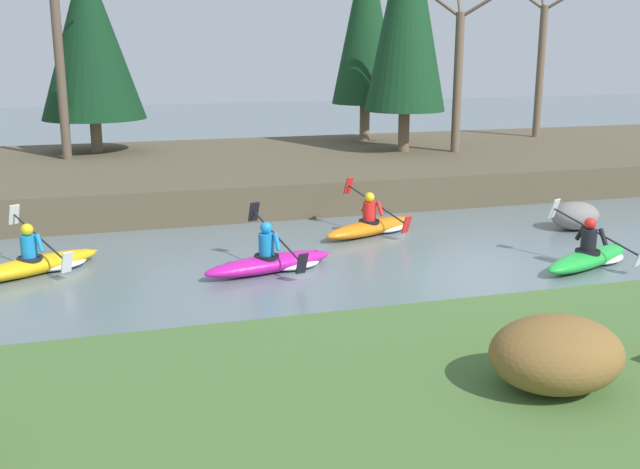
{
  "coord_description": "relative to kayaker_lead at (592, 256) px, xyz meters",
  "views": [
    {
      "loc": [
        -6.45,
        -12.31,
        4.26
      ],
      "look_at": [
        -2.29,
        1.74,
        0.55
      ],
      "focal_mm": 42.0,
      "sensor_mm": 36.0,
      "label": 1
    }
  ],
  "objects": [
    {
      "name": "bare_tree_mid_downstream",
      "position": [
        1.9,
        9.93,
        3.44
      ],
      "size": [
        3.22,
        3.18,
        5.81
      ],
      "color": "brown",
      "rests_on": "riverbank_far"
    },
    {
      "name": "ground_plane",
      "position": [
        -2.79,
        0.14,
        -0.2
      ],
      "size": [
        90.0,
        90.0,
        0.0
      ],
      "primitive_type": "plane",
      "color": "slate"
    },
    {
      "name": "bare_tree_mid_upstream",
      "position": [
        -10.16,
        11.85,
        4.15
      ],
      "size": [
        4.02,
        3.97,
        7.33
      ],
      "color": "brown",
      "rests_on": "riverbank_far"
    },
    {
      "name": "conifer_tree_left",
      "position": [
        0.08,
        13.57,
        4.97
      ],
      "size": [
        2.39,
        2.39,
        7.25
      ],
      "color": "#7A664C",
      "rests_on": "riverbank_far"
    },
    {
      "name": "boulder_midstream",
      "position": [
        1.51,
        2.72,
        0.13
      ],
      "size": [
        1.18,
        0.92,
        0.66
      ],
      "color": "gray",
      "rests_on": "ground"
    },
    {
      "name": "bare_tree_downstream",
      "position": [
        6.72,
        12.83,
        3.7
      ],
      "size": [
        3.51,
        3.47,
        6.36
      ],
      "color": "brown",
      "rests_on": "riverbank_far"
    },
    {
      "name": "shrub_clump_third",
      "position": [
        -4.6,
        -5.61,
        0.79
      ],
      "size": [
        1.51,
        1.26,
        0.82
      ],
      "color": "brown",
      "rests_on": "riverbank_near"
    },
    {
      "name": "kayaker_middle",
      "position": [
        -3.23,
        3.67,
        0.0
      ],
      "size": [
        2.71,
        1.96,
        1.2
      ],
      "rotation": [
        0.0,
        0.0,
        0.43
      ],
      "color": "orange",
      "rests_on": "ground"
    },
    {
      "name": "kayaker_lead",
      "position": [
        0.0,
        0.0,
        0.0
      ],
      "size": [
        2.71,
        1.96,
        1.2
      ],
      "rotation": [
        0.0,
        0.0,
        0.43
      ],
      "color": "green",
      "rests_on": "ground"
    },
    {
      "name": "kayaker_trailing",
      "position": [
        -6.13,
        1.43,
        0.0
      ],
      "size": [
        2.77,
        2.04,
        1.2
      ],
      "rotation": [
        0.0,
        0.0,
        0.27
      ],
      "color": "#C61999",
      "rests_on": "ground"
    },
    {
      "name": "riverbank_far",
      "position": [
        -2.79,
        10.54,
        0.25
      ],
      "size": [
        44.0,
        9.94,
        0.9
      ],
      "color": "brown",
      "rests_on": "ground"
    },
    {
      "name": "conifer_tree_far_left",
      "position": [
        -9.3,
        13.14,
        4.31
      ],
      "size": [
        3.27,
        3.27,
        6.17
      ],
      "color": "#7A664C",
      "rests_on": "riverbank_far"
    },
    {
      "name": "conifer_tree_mid_left",
      "position": [
        0.3,
        10.42,
        5.28
      ],
      "size": [
        2.58,
        2.58,
        7.88
      ],
      "color": "brown",
      "rests_on": "riverbank_far"
    },
    {
      "name": "kayaker_far_back",
      "position": [
        -10.51,
        2.62,
        0.0
      ],
      "size": [
        2.61,
        1.99,
        1.2
      ],
      "rotation": [
        0.0,
        0.0,
        0.55
      ],
      "color": "yellow",
      "rests_on": "ground"
    }
  ]
}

